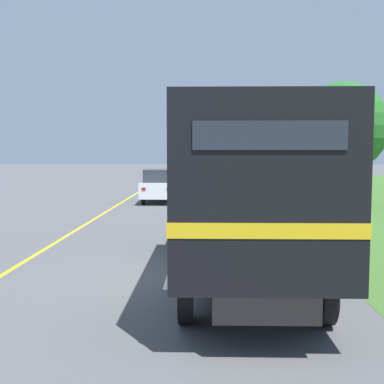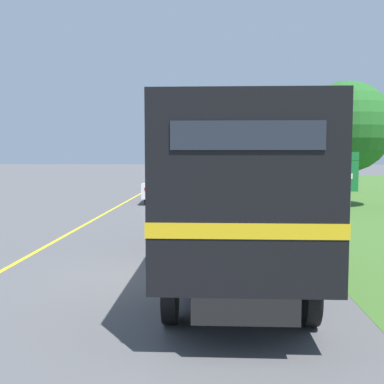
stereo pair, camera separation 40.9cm
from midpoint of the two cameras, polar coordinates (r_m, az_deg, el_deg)
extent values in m
plane|color=#515154|center=(10.70, -3.80, -9.92)|extent=(200.00, 200.00, 0.00)
cube|color=yellow|center=(27.12, -8.48, -1.06)|extent=(0.12, 63.15, 0.01)
cube|color=white|center=(10.94, -3.68, -9.57)|extent=(0.12, 2.60, 0.01)
cube|color=white|center=(17.40, -1.75, -4.22)|extent=(0.12, 2.60, 0.01)
cube|color=white|center=(23.93, -0.88, -1.77)|extent=(0.12, 2.60, 0.01)
cube|color=white|center=(30.50, -0.38, -0.37)|extent=(0.12, 2.60, 0.01)
cube|color=white|center=(37.07, -0.06, 0.53)|extent=(0.12, 2.60, 0.01)
cylinder|color=black|center=(14.16, -0.57, -4.23)|extent=(0.22, 1.00, 1.00)
cylinder|color=black|center=(14.26, 8.25, -4.22)|extent=(0.22, 1.00, 1.00)
cylinder|color=black|center=(7.78, -2.28, -11.72)|extent=(0.22, 1.00, 1.00)
cylinder|color=black|center=(7.95, 13.96, -11.50)|extent=(0.22, 1.00, 1.00)
cube|color=black|center=(10.53, 4.71, -6.37)|extent=(1.40, 8.70, 0.36)
cube|color=black|center=(9.30, 5.14, 1.50)|extent=(2.54, 6.60, 2.65)
cube|color=gold|center=(9.34, 5.12, -1.34)|extent=(2.56, 6.62, 0.20)
cube|color=#232833|center=(5.99, 7.26, 6.68)|extent=(1.90, 0.03, 0.36)
cube|color=black|center=(13.66, 3.95, 0.96)|extent=(2.44, 2.10, 1.90)
cube|color=#283342|center=(14.70, 3.77, 2.15)|extent=(2.16, 0.03, 0.85)
cylinder|color=black|center=(27.71, -5.52, -0.22)|extent=(0.16, 0.66, 0.66)
cylinder|color=black|center=(27.57, -2.47, -0.23)|extent=(0.16, 0.66, 0.66)
cylinder|color=black|center=(25.17, -6.22, -0.73)|extent=(0.16, 0.66, 0.66)
cylinder|color=black|center=(25.02, -2.87, -0.74)|extent=(0.16, 0.66, 0.66)
cube|color=white|center=(26.32, -4.27, 0.39)|extent=(1.80, 4.14, 0.79)
cube|color=#282D38|center=(26.11, -4.32, 1.97)|extent=(1.55, 2.28, 0.67)
cube|color=red|center=(24.32, -6.23, 0.35)|extent=(0.20, 0.03, 0.14)
cube|color=red|center=(24.19, -3.27, 0.35)|extent=(0.20, 0.03, 0.14)
cylinder|color=black|center=(38.24, 1.76, 1.15)|extent=(0.16, 0.66, 0.66)
cylinder|color=black|center=(38.28, 3.97, 1.14)|extent=(0.16, 0.66, 0.66)
cylinder|color=black|center=(35.61, 1.79, 0.89)|extent=(0.16, 0.66, 0.66)
cylinder|color=black|center=(35.65, 4.16, 0.88)|extent=(0.16, 0.66, 0.66)
cube|color=gray|center=(36.91, 2.92, 1.66)|extent=(1.80, 4.25, 0.83)
cube|color=#282D38|center=(36.71, 2.93, 2.85)|extent=(1.55, 2.34, 0.71)
cube|color=red|center=(34.76, 1.97, 1.72)|extent=(0.20, 0.03, 0.14)
cube|color=red|center=(34.80, 4.05, 1.71)|extent=(0.20, 0.03, 0.14)
cylinder|color=black|center=(49.53, -2.63, 1.96)|extent=(0.16, 0.66, 0.66)
cylinder|color=black|center=(49.45, -0.93, 1.96)|extent=(0.16, 0.66, 0.66)
cylinder|color=black|center=(47.14, -2.84, 1.82)|extent=(0.16, 0.66, 0.66)
cylinder|color=black|center=(47.06, -1.05, 1.82)|extent=(0.16, 0.66, 0.66)
cube|color=black|center=(48.27, -1.86, 2.39)|extent=(1.80, 3.87, 0.85)
cube|color=#282D38|center=(48.09, -1.88, 3.32)|extent=(1.55, 2.13, 0.72)
cube|color=red|center=(46.37, -2.78, 2.48)|extent=(0.20, 0.03, 0.14)
cube|color=red|center=(46.29, -1.22, 2.48)|extent=(0.20, 0.03, 0.14)
cylinder|color=#9E9EA3|center=(19.34, 13.26, 0.10)|extent=(0.09, 0.09, 2.38)
cylinder|color=#9E9EA3|center=(19.70, 17.47, 0.09)|extent=(0.09, 0.09, 2.38)
cube|color=#196B33|center=(19.47, 15.42, 1.84)|extent=(2.11, 0.06, 1.19)
cube|color=#196B33|center=(19.63, 17.51, 4.08)|extent=(0.67, 0.06, 0.32)
cube|color=silver|center=(19.44, 15.45, 1.83)|extent=(1.64, 0.02, 0.21)
cylinder|color=brown|center=(25.62, 16.81, 0.87)|extent=(0.34, 0.34, 2.15)
sphere|color=#236023|center=(25.60, 16.96, 7.36)|extent=(4.56, 4.56, 4.56)
cylinder|color=#4C3823|center=(35.15, 17.23, 1.92)|extent=(0.24, 0.24, 2.24)
sphere|color=#236023|center=(35.12, 17.32, 5.63)|extent=(2.89, 2.89, 2.89)
camera|label=1|loc=(0.20, -90.64, -0.05)|focal=45.00mm
camera|label=2|loc=(0.20, 89.36, 0.05)|focal=45.00mm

